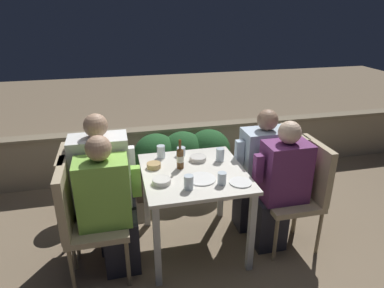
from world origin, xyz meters
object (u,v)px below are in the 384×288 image
at_px(chair_left_near, 81,214).
at_px(chair_left_far, 81,195).
at_px(chair_right_far, 280,170).
at_px(person_purple_stripe, 280,187).
at_px(person_green_blouse, 110,207).
at_px(beer_bottle, 180,157).
at_px(person_white_polo, 107,186).
at_px(potted_plant, 72,184).
at_px(chair_right_near, 302,186).
at_px(person_blue_shirt, 260,171).

distance_m(chair_left_near, chair_left_far, 0.28).
xyz_separation_m(chair_left_far, chair_right_far, (1.83, 0.04, 0.00)).
relative_size(person_purple_stripe, chair_right_far, 1.22).
distance_m(chair_left_far, chair_right_far, 1.83).
distance_m(person_green_blouse, beer_bottle, 0.70).
height_order(person_white_polo, person_purple_stripe, person_white_polo).
xyz_separation_m(chair_right_far, potted_plant, (-1.98, 0.55, -0.20)).
height_order(person_green_blouse, chair_right_near, person_green_blouse).
relative_size(chair_right_near, chair_right_far, 1.00).
xyz_separation_m(chair_left_near, chair_right_near, (1.86, 0.00, 0.00)).
bearing_deg(person_green_blouse, potted_plant, 113.46).
xyz_separation_m(person_purple_stripe, potted_plant, (-1.81, 0.87, -0.22)).
bearing_deg(person_green_blouse, person_blue_shirt, 13.19).
bearing_deg(chair_left_near, potted_plant, 100.64).
bearing_deg(chair_right_far, beer_bottle, -175.25).
xyz_separation_m(person_green_blouse, chair_right_near, (1.64, 0.00, -0.02)).
xyz_separation_m(chair_left_near, person_white_polo, (0.19, 0.28, 0.06)).
bearing_deg(person_blue_shirt, chair_left_near, -168.54).
bearing_deg(beer_bottle, chair_left_near, -163.63).
xyz_separation_m(chair_left_far, potted_plant, (-0.15, 0.60, -0.20)).
xyz_separation_m(chair_left_far, person_blue_shirt, (1.61, 0.04, 0.02)).
xyz_separation_m(beer_bottle, potted_plant, (-0.99, 0.64, -0.47)).
distance_m(beer_bottle, potted_plant, 1.27).
height_order(chair_left_near, chair_right_far, same).
distance_m(person_green_blouse, chair_left_far, 0.37).
bearing_deg(chair_left_near, chair_right_near, 0.14).
height_order(beer_bottle, potted_plant, beer_bottle).
bearing_deg(chair_right_far, person_white_polo, -178.51).
bearing_deg(person_green_blouse, chair_left_far, 129.78).
xyz_separation_m(person_green_blouse, beer_bottle, (0.60, 0.24, 0.25)).
relative_size(chair_left_near, person_white_polo, 0.77).
height_order(chair_left_far, person_blue_shirt, person_blue_shirt).
xyz_separation_m(chair_left_far, person_purple_stripe, (1.66, -0.28, 0.02)).
distance_m(chair_left_far, beer_bottle, 0.88).
bearing_deg(person_purple_stripe, chair_right_near, -0.00).
bearing_deg(chair_right_near, chair_left_near, -179.86).
bearing_deg(person_blue_shirt, potted_plant, 162.53).
height_order(chair_left_far, chair_right_near, same).
xyz_separation_m(chair_right_near, person_purple_stripe, (-0.22, 0.00, 0.02)).
xyz_separation_m(chair_left_near, chair_left_far, (-0.02, 0.28, 0.00)).
bearing_deg(chair_right_near, person_green_blouse, -179.84).
relative_size(person_white_polo, potted_plant, 2.05).
height_order(person_green_blouse, beer_bottle, person_green_blouse).
relative_size(person_white_polo, beer_bottle, 4.94).
xyz_separation_m(person_white_polo, person_purple_stripe, (1.45, -0.28, -0.04)).
xyz_separation_m(chair_left_near, chair_right_far, (1.81, 0.32, 0.00)).
relative_size(chair_left_near, person_purple_stripe, 0.82).
bearing_deg(beer_bottle, person_purple_stripe, -16.05).
bearing_deg(person_purple_stripe, chair_left_near, -179.84).
bearing_deg(chair_left_near, chair_left_far, 93.71).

